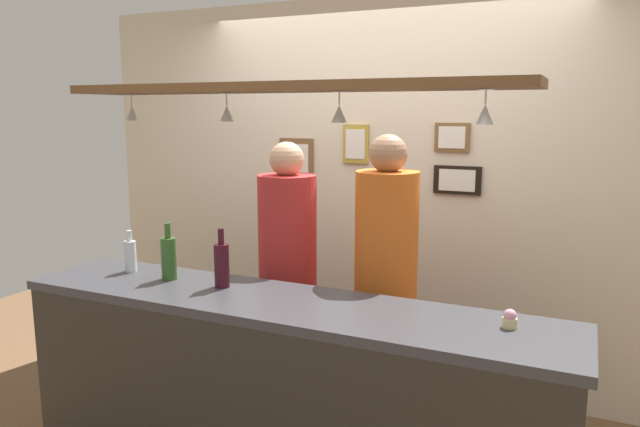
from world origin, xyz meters
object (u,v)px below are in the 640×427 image
(person_middle_orange_shirt, at_px, (386,262))
(bottle_soda_clear, at_px, (130,255))
(picture_frame_upper_small, at_px, (452,137))
(picture_frame_lower_pair, at_px, (457,180))
(bottle_champagne_green, at_px, (169,257))
(picture_frame_crest, at_px, (356,144))
(cupcake, at_px, (510,319))
(bottle_wine_dark_red, at_px, (222,264))
(picture_frame_caricature, at_px, (296,162))
(person_left_red_shirt, at_px, (288,257))

(person_middle_orange_shirt, distance_m, bottle_soda_clear, 1.40)
(picture_frame_upper_small, bearing_deg, picture_frame_lower_pair, 0.00)
(bottle_champagne_green, distance_m, picture_frame_crest, 1.54)
(cupcake, xyz_separation_m, picture_frame_crest, (-1.20, 1.32, 0.61))
(bottle_wine_dark_red, bearing_deg, picture_frame_upper_small, 58.10)
(person_middle_orange_shirt, distance_m, picture_frame_caricature, 1.29)
(bottle_soda_clear, bearing_deg, person_left_red_shirt, 37.95)
(person_left_red_shirt, xyz_separation_m, picture_frame_upper_small, (0.77, 0.77, 0.68))
(bottle_champagne_green, bearing_deg, picture_frame_crest, 68.86)
(picture_frame_crest, relative_size, picture_frame_upper_small, 1.18)
(person_middle_orange_shirt, bearing_deg, person_left_red_shirt, 180.00)
(picture_frame_lower_pair, xyz_separation_m, picture_frame_crest, (-0.69, 0.00, 0.21))
(bottle_wine_dark_red, xyz_separation_m, picture_frame_upper_small, (0.84, 1.35, 0.59))
(bottle_champagne_green, bearing_deg, cupcake, 0.62)
(picture_frame_lower_pair, height_order, picture_frame_crest, picture_frame_crest)
(picture_frame_lower_pair, distance_m, picture_frame_upper_small, 0.27)
(cupcake, bearing_deg, picture_frame_lower_pair, 110.84)
(picture_frame_caricature, bearing_deg, person_left_red_shirt, -66.73)
(bottle_wine_dark_red, height_order, picture_frame_lower_pair, picture_frame_lower_pair)
(picture_frame_upper_small, bearing_deg, picture_frame_crest, 180.00)
(bottle_champagne_green, bearing_deg, picture_frame_caricature, 87.10)
(picture_frame_lower_pair, relative_size, picture_frame_caricature, 0.88)
(person_left_red_shirt, distance_m, cupcake, 1.42)
(cupcake, xyz_separation_m, picture_frame_upper_small, (-0.55, 1.32, 0.67))
(person_middle_orange_shirt, xyz_separation_m, picture_frame_upper_small, (0.17, 0.77, 0.64))
(cupcake, xyz_separation_m, picture_frame_caricature, (-1.65, 1.32, 0.47))
(person_left_red_shirt, distance_m, person_middle_orange_shirt, 0.60)
(bottle_wine_dark_red, height_order, bottle_champagne_green, same)
(bottle_wine_dark_red, distance_m, picture_frame_lower_pair, 1.64)
(cupcake, distance_m, picture_frame_caricature, 2.17)
(bottle_wine_dark_red, distance_m, picture_frame_crest, 1.46)
(picture_frame_caricature, bearing_deg, bottle_champagne_green, -92.90)
(bottle_soda_clear, bearing_deg, picture_frame_lower_pair, 41.19)
(bottle_soda_clear, distance_m, picture_frame_caricature, 1.42)
(picture_frame_lower_pair, bearing_deg, bottle_wine_dark_red, -123.19)
(picture_frame_lower_pair, distance_m, picture_frame_crest, 0.72)
(picture_frame_caricature, bearing_deg, picture_frame_lower_pair, 0.00)
(picture_frame_lower_pair, xyz_separation_m, picture_frame_upper_small, (-0.04, 0.00, 0.27))
(person_left_red_shirt, xyz_separation_m, bottle_wine_dark_red, (-0.07, -0.57, 0.09))
(cupcake, distance_m, picture_frame_upper_small, 1.58)
(bottle_soda_clear, xyz_separation_m, cupcake, (2.00, -0.01, -0.06))
(cupcake, xyz_separation_m, picture_frame_lower_pair, (-0.50, 1.32, 0.40))
(picture_frame_crest, bearing_deg, cupcake, -47.93)
(cupcake, bearing_deg, person_middle_orange_shirt, 142.33)
(bottle_soda_clear, bearing_deg, bottle_champagne_green, -6.12)
(cupcake, distance_m, picture_frame_crest, 1.89)
(person_left_red_shirt, xyz_separation_m, picture_frame_crest, (0.12, 0.77, 0.62))
(picture_frame_caricature, xyz_separation_m, picture_frame_crest, (0.45, 0.00, 0.14))
(picture_frame_lower_pair, bearing_deg, bottle_champagne_green, -132.03)
(person_middle_orange_shirt, relative_size, picture_frame_caricature, 5.12)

